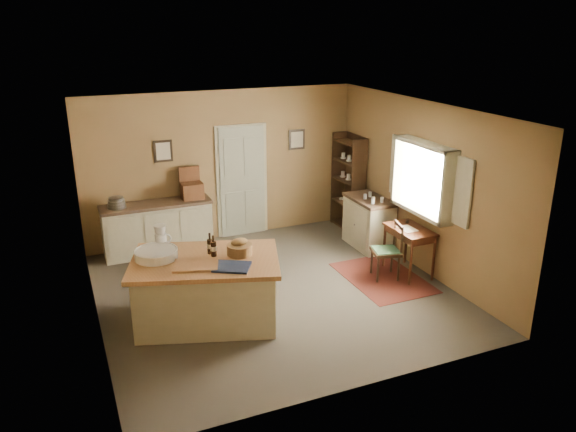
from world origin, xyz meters
name	(u,v)px	position (x,y,z in m)	size (l,w,h in m)	color
ground	(274,292)	(0.00, 0.00, 0.00)	(5.00, 5.00, 0.00)	#534A3F
wall_back	(223,166)	(0.00, 2.50, 1.35)	(5.00, 0.10, 2.70)	olive
wall_front	(363,277)	(0.00, -2.50, 1.35)	(5.00, 0.10, 2.70)	olive
wall_left	(88,231)	(-2.50, 0.00, 1.35)	(0.10, 5.00, 2.70)	olive
wall_right	(421,187)	(2.50, 0.00, 1.35)	(0.10, 5.00, 2.70)	olive
ceiling	(273,110)	(0.00, 0.00, 2.70)	(5.00, 5.00, 0.00)	silver
door	(242,180)	(0.35, 2.47, 1.05)	(0.97, 0.06, 2.11)	#A9AC94
framed_prints	(233,145)	(0.20, 2.48, 1.72)	(2.82, 0.02, 0.38)	black
window	(425,178)	(2.42, -0.20, 1.55)	(0.25, 1.99, 1.12)	beige
work_island	(206,288)	(-1.15, -0.42, 0.48)	(2.19, 1.77, 1.20)	beige
sideboard	(158,226)	(-1.28, 2.20, 0.48)	(1.86, 0.53, 1.18)	beige
rug	(383,278)	(1.75, -0.22, 0.00)	(1.10, 1.60, 0.01)	#4F1413
writing_desk	(410,235)	(2.20, -0.22, 0.66)	(0.50, 0.82, 0.82)	#36190E
desk_chair	(386,252)	(1.78, -0.21, 0.44)	(0.41, 0.41, 0.88)	black
right_cabinet	(369,222)	(2.20, 1.01, 0.46)	(0.56, 0.99, 0.99)	beige
shelving_unit	(350,183)	(2.35, 1.99, 0.91)	(0.31, 0.82, 1.82)	black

